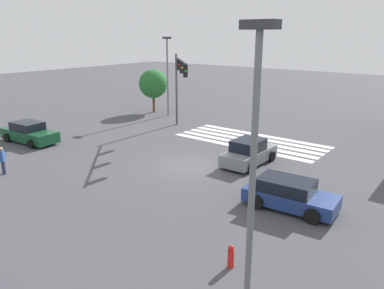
# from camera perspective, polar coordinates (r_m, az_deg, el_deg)

# --- Properties ---
(ground_plane) EXTENTS (127.05, 127.05, 0.00)m
(ground_plane) POSITION_cam_1_polar(r_m,az_deg,el_deg) (22.83, -0.00, -3.32)
(ground_plane) COLOR #47474C
(crosswalk_markings) EXTENTS (11.21, 4.40, 0.01)m
(crosswalk_markings) POSITION_cam_1_polar(r_m,az_deg,el_deg) (28.54, 8.88, 0.58)
(crosswalk_markings) COLOR silver
(crosswalk_markings) RESTS_ON ground_plane
(traffic_signal_mast) EXTENTS (5.66, 5.66, 6.12)m
(traffic_signal_mast) POSITION_cam_1_polar(r_m,az_deg,el_deg) (29.80, -1.96, 10.48)
(traffic_signal_mast) COLOR #47474C
(traffic_signal_mast) RESTS_ON ground_plane
(car_1) EXTENTS (4.28, 2.31, 1.39)m
(car_1) POSITION_cam_1_polar(r_m,az_deg,el_deg) (17.89, 14.57, -7.34)
(car_1) COLOR navy
(car_1) RESTS_ON ground_plane
(car_2) EXTENTS (2.05, 4.15, 1.58)m
(car_2) POSITION_cam_1_polar(r_m,az_deg,el_deg) (23.25, 8.64, -1.27)
(car_2) COLOR gray
(car_2) RESTS_ON ground_plane
(car_3) EXTENTS (4.91, 2.31, 1.52)m
(car_3) POSITION_cam_1_polar(r_m,az_deg,el_deg) (30.19, -23.58, 1.63)
(car_3) COLOR #144728
(car_3) RESTS_ON ground_plane
(pedestrian) EXTENTS (0.41, 0.41, 1.61)m
(pedestrian) POSITION_cam_1_polar(r_m,az_deg,el_deg) (23.88, -26.93, -2.02)
(pedestrian) COLOR #232842
(pedestrian) RESTS_ON ground_plane
(street_light_pole_a) EXTENTS (0.80, 0.36, 7.48)m
(street_light_pole_a) POSITION_cam_1_polar(r_m,az_deg,el_deg) (36.47, -3.76, 11.43)
(street_light_pole_a) COLOR slate
(street_light_pole_a) RESTS_ON ground_plane
(street_light_pole_b) EXTENTS (0.80, 0.36, 8.05)m
(street_light_pole_b) POSITION_cam_1_polar(r_m,az_deg,el_deg) (8.70, 9.28, -3.49)
(street_light_pole_b) COLOR slate
(street_light_pole_b) RESTS_ON ground_plane
(tree_corner_b) EXTENTS (2.87, 2.87, 4.34)m
(tree_corner_b) POSITION_cam_1_polar(r_m,az_deg,el_deg) (38.35, -5.93, 9.19)
(tree_corner_b) COLOR brown
(tree_corner_b) RESTS_ON ground_plane
(fire_hydrant) EXTENTS (0.22, 0.22, 0.86)m
(fire_hydrant) POSITION_cam_1_polar(r_m,az_deg,el_deg) (13.46, 5.93, -16.58)
(fire_hydrant) COLOR red
(fire_hydrant) RESTS_ON ground_plane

